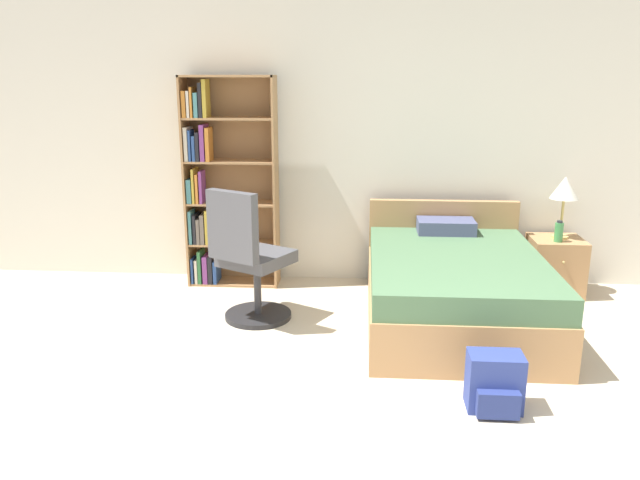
{
  "coord_description": "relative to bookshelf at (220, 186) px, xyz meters",
  "views": [
    {
      "loc": [
        -0.22,
        -2.6,
        1.95
      ],
      "look_at": [
        -0.55,
        1.98,
        0.71
      ],
      "focal_mm": 35.0,
      "sensor_mm": 36.0,
      "label": 1
    }
  ],
  "objects": [
    {
      "name": "nightstand",
      "position": [
        3.07,
        -0.06,
        -0.68
      ],
      "size": [
        0.46,
        0.46,
        0.51
      ],
      "color": "#AD7F51",
      "rests_on": "ground_plane"
    },
    {
      "name": "backpack_blue",
      "position": [
        2.13,
        -2.18,
        -0.77
      ],
      "size": [
        0.32,
        0.28,
        0.35
      ],
      "color": "navy",
      "rests_on": "ground_plane"
    },
    {
      "name": "table_lamp",
      "position": [
        3.09,
        -0.04,
        0.02
      ],
      "size": [
        0.24,
        0.24,
        0.56
      ],
      "color": "tan",
      "rests_on": "nightstand"
    },
    {
      "name": "water_bottle",
      "position": [
        3.04,
        -0.17,
        -0.33
      ],
      "size": [
        0.07,
        0.07,
        0.19
      ],
      "color": "#3F8C4C",
      "rests_on": "nightstand"
    },
    {
      "name": "bookshelf",
      "position": [
        0.0,
        0.0,
        0.0
      ],
      "size": [
        0.84,
        0.28,
        1.93
      ],
      "color": "#AD7F51",
      "rests_on": "ground_plane"
    },
    {
      "name": "office_chair",
      "position": [
        0.43,
        -0.94,
        -0.43
      ],
      "size": [
        0.67,
        0.71,
        1.1
      ],
      "color": "#232326",
      "rests_on": "ground_plane"
    },
    {
      "name": "wall_back",
      "position": [
        1.55,
        0.24,
        0.37
      ],
      "size": [
        9.0,
        0.06,
        2.6
      ],
      "color": "silver",
      "rests_on": "ground_plane"
    },
    {
      "name": "bed",
      "position": [
        2.06,
        -0.81,
        -0.64
      ],
      "size": [
        1.35,
        1.94,
        0.82
      ],
      "color": "#AD7F51",
      "rests_on": "ground_plane"
    }
  ]
}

